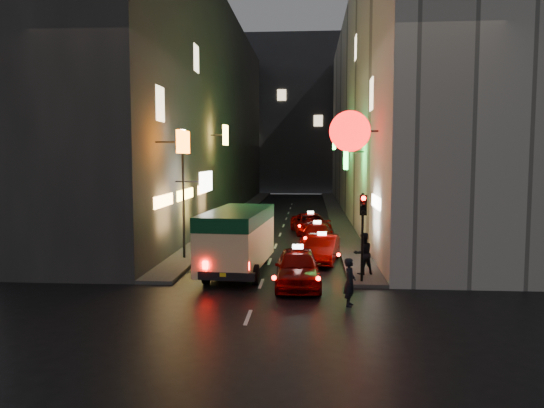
% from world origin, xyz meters
% --- Properties ---
extents(ground, '(120.00, 120.00, 0.00)m').
position_xyz_m(ground, '(0.00, 0.00, 0.00)').
color(ground, black).
rests_on(ground, ground).
extents(building_left, '(7.68, 52.00, 18.00)m').
position_xyz_m(building_left, '(-8.00, 33.99, 9.00)').
color(building_left, '#3A3734').
rests_on(building_left, ground).
extents(building_right, '(8.21, 52.00, 18.00)m').
position_xyz_m(building_right, '(8.00, 33.99, 9.00)').
color(building_right, '#BAB6AA').
rests_on(building_right, ground).
extents(building_far, '(30.00, 10.00, 22.00)m').
position_xyz_m(building_far, '(0.00, 66.00, 11.00)').
color(building_far, '#323237').
rests_on(building_far, ground).
extents(sidewalk_left, '(1.50, 52.00, 0.15)m').
position_xyz_m(sidewalk_left, '(-4.25, 34.00, 0.07)').
color(sidewalk_left, '#474442').
rests_on(sidewalk_left, ground).
extents(sidewalk_right, '(1.50, 52.00, 0.15)m').
position_xyz_m(sidewalk_right, '(4.25, 34.00, 0.07)').
color(sidewalk_right, '#474442').
rests_on(sidewalk_right, ground).
extents(minibus, '(2.75, 6.59, 2.77)m').
position_xyz_m(minibus, '(-1.20, 10.41, 1.75)').
color(minibus, beige).
rests_on(minibus, ground).
extents(taxi_near, '(2.41, 5.50, 1.90)m').
position_xyz_m(taxi_near, '(1.47, 8.21, 0.86)').
color(taxi_near, '#6B0200').
rests_on(taxi_near, ground).
extents(taxi_second, '(2.63, 5.04, 1.70)m').
position_xyz_m(taxi_second, '(2.52, 13.01, 0.77)').
color(taxi_second, '#6B0200').
rests_on(taxi_second, ground).
extents(taxi_third, '(2.15, 4.77, 1.66)m').
position_xyz_m(taxi_third, '(2.35, 17.81, 0.75)').
color(taxi_third, '#6B0200').
rests_on(taxi_third, ground).
extents(taxi_far, '(2.72, 5.09, 1.71)m').
position_xyz_m(taxi_far, '(1.98, 22.61, 0.77)').
color(taxi_far, '#6B0200').
rests_on(taxi_far, ground).
extents(pedestrian_crossing, '(0.51, 0.68, 1.87)m').
position_xyz_m(pedestrian_crossing, '(3.30, 5.55, 0.93)').
color(pedestrian_crossing, black).
rests_on(pedestrian_crossing, ground).
extents(pedestrian_sidewalk, '(0.88, 0.73, 1.99)m').
position_xyz_m(pedestrian_sidewalk, '(4.17, 9.88, 1.15)').
color(pedestrian_sidewalk, black).
rests_on(pedestrian_sidewalk, sidewalk_right).
extents(traffic_light, '(0.26, 0.43, 3.50)m').
position_xyz_m(traffic_light, '(4.00, 8.47, 2.69)').
color(traffic_light, black).
rests_on(traffic_light, sidewalk_right).
extents(lamp_post, '(0.28, 0.28, 6.22)m').
position_xyz_m(lamp_post, '(-4.20, 13.00, 3.72)').
color(lamp_post, black).
rests_on(lamp_post, sidewalk_left).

